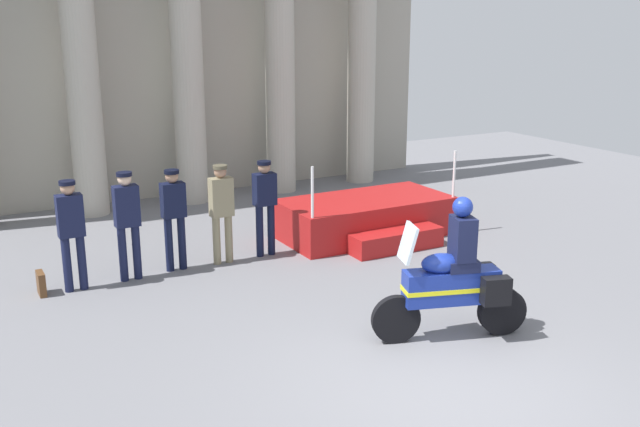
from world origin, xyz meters
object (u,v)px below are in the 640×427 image
object	(u,v)px
officer_in_row_0	(71,227)
officer_in_row_4	(265,200)
officer_in_row_2	(174,211)
briefcase_on_ground	(41,284)
officer_in_row_3	(221,206)
reviewing_stand	(367,219)
officer_in_row_1	(127,217)
motorcycle_with_rider	(457,280)

from	to	relation	value
officer_in_row_0	officer_in_row_4	world-z (taller)	officer_in_row_0
officer_in_row_2	briefcase_on_ground	bearing A→B (deg)	2.17
officer_in_row_3	officer_in_row_4	xyz separation A→B (m)	(0.81, 0.02, -0.00)
reviewing_stand	officer_in_row_1	size ratio (longest dim) A/B	1.84
officer_in_row_3	motorcycle_with_rider	distance (m)	4.53
officer_in_row_0	officer_in_row_4	xyz separation A→B (m)	(3.26, 0.13, -0.02)
motorcycle_with_rider	briefcase_on_ground	size ratio (longest dim) A/B	5.62
officer_in_row_1	officer_in_row_0	bearing A→B (deg)	3.36
officer_in_row_2	reviewing_stand	bearing A→B (deg)	-179.36
reviewing_stand	officer_in_row_4	xyz separation A→B (m)	(-2.17, -0.09, 0.65)
reviewing_stand	officer_in_row_3	distance (m)	3.05
officer_in_row_2	motorcycle_with_rider	distance (m)	4.91
motorcycle_with_rider	briefcase_on_ground	world-z (taller)	motorcycle_with_rider
motorcycle_with_rider	officer_in_row_3	bearing A→B (deg)	-51.87
officer_in_row_0	briefcase_on_ground	world-z (taller)	officer_in_row_0
officer_in_row_3	briefcase_on_ground	bearing A→B (deg)	0.53
reviewing_stand	briefcase_on_ground	bearing A→B (deg)	-178.36
officer_in_row_4	motorcycle_with_rider	world-z (taller)	motorcycle_with_rider
motorcycle_with_rider	officer_in_row_4	bearing A→B (deg)	-62.07
officer_in_row_1	briefcase_on_ground	xyz separation A→B (m)	(-1.36, -0.00, -0.86)
officer_in_row_3	motorcycle_with_rider	xyz separation A→B (m)	(1.54, -4.25, -0.21)
officer_in_row_0	motorcycle_with_rider	bearing A→B (deg)	133.50
officer_in_row_0	officer_in_row_2	world-z (taller)	officer_in_row_0
briefcase_on_ground	reviewing_stand	bearing A→B (deg)	1.64
officer_in_row_0	officer_in_row_1	distance (m)	0.86
officer_in_row_1	officer_in_row_2	distance (m)	0.79
officer_in_row_1	briefcase_on_ground	bearing A→B (deg)	-0.42
officer_in_row_0	briefcase_on_ground	xyz separation A→B (m)	(-0.50, 0.06, -0.84)
officer_in_row_0	briefcase_on_ground	bearing A→B (deg)	-6.91
officer_in_row_0	officer_in_row_1	bearing A→B (deg)	-176.64
reviewing_stand	officer_in_row_0	world-z (taller)	officer_in_row_0
reviewing_stand	officer_in_row_0	distance (m)	5.48
reviewing_stand	officer_in_row_1	xyz separation A→B (m)	(-4.57, -0.17, 0.69)
officer_in_row_0	officer_in_row_3	bearing A→B (deg)	-177.95
reviewing_stand	briefcase_on_ground	xyz separation A→B (m)	(-5.93, -0.17, -0.17)
officer_in_row_2	officer_in_row_4	xyz separation A→B (m)	(1.62, -0.02, -0.00)
officer_in_row_0	motorcycle_with_rider	world-z (taller)	motorcycle_with_rider
briefcase_on_ground	motorcycle_with_rider	bearing A→B (deg)	-43.07
officer_in_row_3	briefcase_on_ground	world-z (taller)	officer_in_row_3
officer_in_row_0	officer_in_row_4	size ratio (longest dim) A/B	1.02
officer_in_row_0	officer_in_row_1	size ratio (longest dim) A/B	0.98
reviewing_stand	officer_in_row_3	size ratio (longest dim) A/B	1.89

